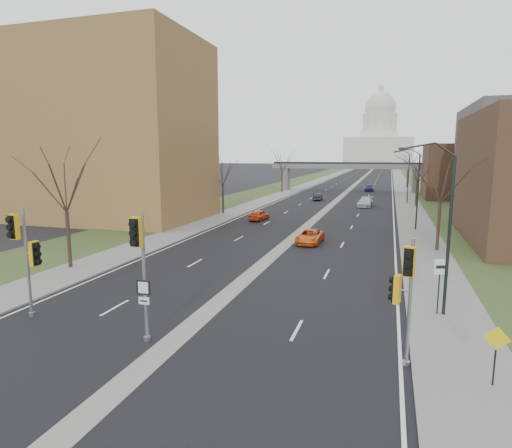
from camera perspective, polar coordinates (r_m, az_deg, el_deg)
The scene contains 30 objects.
ground at distance 20.64m, azimuth -9.93°, elevation -14.30°, with size 700.00×700.00×0.00m, color black.
road_surface at distance 167.19m, azimuth 14.34°, elevation 6.23°, with size 20.00×600.00×0.01m, color black.
median_strip at distance 167.19m, azimuth 14.34°, elevation 6.23°, with size 1.20×600.00×0.02m, color gray.
sidewalk_right at distance 166.98m, azimuth 18.47°, elevation 6.05°, with size 4.00×600.00×0.12m, color gray.
sidewalk_left at distance 168.24m, azimuth 10.23°, elevation 6.40°, with size 4.00×600.00×0.12m, color gray.
grass_verge_right at distance 167.20m, azimuth 20.54°, elevation 5.94°, with size 8.00×600.00×0.10m, color #2D3F1D.
grass_verge_left at distance 169.09m, azimuth 8.20°, elevation 6.47°, with size 8.00×600.00×0.10m, color #2D3F1D.
apartment_building at distance 58.36m, azimuth -19.78°, elevation 11.52°, with size 25.00×16.00×22.00m, color olive.
commercial_block_far at distance 87.80m, azimuth 26.08°, elevation 6.29°, with size 14.00×14.00×10.00m, color #513826.
pedestrian_bridge at distance 97.21m, azimuth 12.17°, elevation 7.13°, with size 34.00×3.00×6.45m.
capitol at distance 337.03m, azimuth 16.08°, elevation 10.74°, with size 48.00×42.00×55.75m.
streetlight_near at distance 22.89m, azimuth 22.79°, elevation 5.42°, with size 2.61×0.20×8.70m.
streetlight_mid at distance 48.81m, azimuth 20.00°, elevation 7.28°, with size 2.61×0.20×8.70m.
streetlight_far at distance 74.79m, azimuth 19.14°, elevation 7.85°, with size 2.61×0.20×8.70m.
tree_left_a at distance 33.04m, azimuth -24.21°, elevation 5.76°, with size 7.20×7.20×9.40m.
tree_left_b at distance 58.98m, azimuth -4.47°, elevation 7.36°, with size 6.75×6.75×8.81m.
tree_left_c at distance 91.40m, azimuth 3.52°, elevation 8.57°, with size 7.65×7.65×9.99m.
tree_right_a at distance 39.01m, azimuth 23.57°, elevation 6.22°, with size 7.20×7.20×9.40m.
tree_right_b at distance 71.91m, azimuth 20.77°, elevation 6.82°, with size 6.30×6.30×8.22m.
tree_right_c at distance 111.83m, azimuth 19.64°, elevation 8.19°, with size 7.65×7.65×9.99m.
signal_pole_left at distance 23.95m, azimuth -28.41°, elevation -2.76°, with size 1.07×0.97×5.61m.
signal_pole_median at distance 18.78m, azimuth -15.23°, elevation -4.13°, with size 0.66×0.93×5.69m.
signal_pole_right at distance 17.31m, azimuth 19.19°, elevation -7.61°, with size 0.85×1.09×5.10m.
speed_limit_sign at distance 23.69m, azimuth 23.27°, elevation -6.43°, with size 0.60×0.24×2.88m.
warning_sign at distance 17.67m, azimuth 29.36°, elevation -14.13°, with size 0.84×0.23×2.20m.
car_left_near at distance 53.43m, azimuth 0.42°, elevation 1.20°, with size 1.58×3.92×1.34m, color red.
car_left_far at distance 77.36m, azimuth 8.26°, elevation 3.59°, with size 1.30×3.72×1.22m, color black.
car_right_near at distance 40.05m, azimuth 7.20°, elevation -1.67°, with size 2.10×4.56×1.27m, color #D95C17.
car_right_mid at distance 69.36m, azimuth 14.38°, elevation 2.84°, with size 2.06×5.07×1.47m, color silver.
car_right_far at distance 99.07m, azimuth 14.82°, elevation 4.71°, with size 1.84×4.56×1.55m, color navy.
Camera 1 is at (8.83, -16.75, 8.23)m, focal length 30.00 mm.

